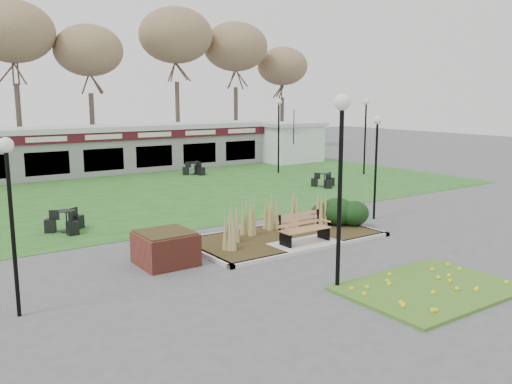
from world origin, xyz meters
TOP-DOWN VIEW (x-y plane):
  - ground at (0.00, 0.00)m, footprint 100.00×100.00m
  - lawn at (0.00, 12.00)m, footprint 34.00×16.00m
  - flower_bed at (0.00, -4.60)m, footprint 4.20×3.00m
  - planting_bed at (1.27, 1.35)m, footprint 6.75×3.40m
  - park_bench at (0.00, 0.25)m, footprint 1.70×0.66m
  - brick_planter at (-4.40, 1.00)m, footprint 1.50×1.50m
  - food_pavilion at (0.00, 19.96)m, footprint 24.60×3.40m
  - service_hut at (13.50, 18.00)m, footprint 4.40×3.40m
  - tree_backdrop at (0.00, 28.00)m, footprint 47.24×5.24m
  - lamp_post_near_left at (-1.75, -3.20)m, footprint 0.39×0.39m
  - lamp_post_near_right at (4.70, 1.63)m, footprint 0.33×0.33m
  - lamp_post_mid_left at (-8.60, -0.55)m, footprint 0.32×0.32m
  - lamp_post_mid_right at (9.30, 13.81)m, footprint 0.38×0.38m
  - lamp_post_far_right at (13.20, 10.38)m, footprint 0.38×0.38m
  - bistro_set_a at (-5.65, 6.29)m, footprint 1.43×1.28m
  - bistro_set_c at (4.74, 16.13)m, footprint 1.40×1.38m
  - bistro_set_d at (8.12, 8.29)m, footprint 1.24×1.31m
  - patio_umbrella at (11.04, 14.52)m, footprint 2.82×2.85m

SIDE VIEW (x-z plane):
  - ground at x=0.00m, z-range 0.00..0.00m
  - lawn at x=0.00m, z-range 0.00..0.02m
  - flower_bed at x=0.00m, z-range -0.01..0.15m
  - bistro_set_d at x=8.12m, z-range -0.10..0.61m
  - bistro_set_a at x=-5.65m, z-range -0.11..0.65m
  - bistro_set_c at x=4.74m, z-range -0.11..0.66m
  - planting_bed at x=1.27m, z-range -0.27..1.00m
  - brick_planter at x=-4.40m, z-range 0.00..0.95m
  - park_bench at x=0.00m, z-range 0.12..1.05m
  - service_hut at x=13.50m, z-range 0.04..2.86m
  - food_pavilion at x=0.00m, z-range 0.03..2.93m
  - patio_umbrella at x=11.04m, z-range 0.37..3.10m
  - lamp_post_mid_left at x=-8.60m, z-range 0.88..4.75m
  - lamp_post_near_right at x=4.70m, z-range 0.91..4.88m
  - lamp_post_mid_right at x=9.30m, z-range 1.04..5.57m
  - lamp_post_far_right at x=13.20m, z-range 1.04..5.57m
  - lamp_post_near_left at x=-1.75m, z-range 1.09..5.83m
  - tree_backdrop at x=0.00m, z-range 3.18..13.54m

